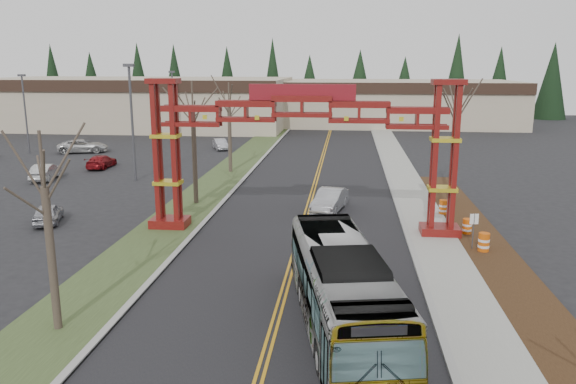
# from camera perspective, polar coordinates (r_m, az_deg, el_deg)

# --- Properties ---
(road) EXTENTS (12.00, 110.00, 0.02)m
(road) POSITION_cam_1_polar(r_m,az_deg,el_deg) (40.06, 2.20, -1.11)
(road) COLOR black
(road) RESTS_ON ground
(lane_line_left) EXTENTS (0.12, 100.00, 0.01)m
(lane_line_left) POSITION_cam_1_polar(r_m,az_deg,el_deg) (40.06, 2.03, -1.09)
(lane_line_left) COLOR #C98D17
(lane_line_left) RESTS_ON road
(lane_line_right) EXTENTS (0.12, 100.00, 0.01)m
(lane_line_right) POSITION_cam_1_polar(r_m,az_deg,el_deg) (40.05, 2.37, -1.10)
(lane_line_right) COLOR #C98D17
(lane_line_right) RESTS_ON road
(curb_right) EXTENTS (0.30, 110.00, 0.15)m
(curb_right) POSITION_cam_1_polar(r_m,az_deg,el_deg) (40.12, 11.00, -1.23)
(curb_right) COLOR #969691
(curb_right) RESTS_ON ground
(sidewalk_right) EXTENTS (2.60, 110.00, 0.14)m
(sidewalk_right) POSITION_cam_1_polar(r_m,az_deg,el_deg) (40.27, 13.06, -1.27)
(sidewalk_right) COLOR gray
(sidewalk_right) RESTS_ON ground
(landscape_strip) EXTENTS (2.60, 50.00, 0.12)m
(landscape_strip) POSITION_cam_1_polar(r_m,az_deg,el_deg) (26.77, 22.44, -9.26)
(landscape_strip) COLOR black
(landscape_strip) RESTS_ON ground
(grass_median) EXTENTS (4.00, 110.00, 0.08)m
(grass_median) POSITION_cam_1_polar(r_m,az_deg,el_deg) (41.35, -8.93, -0.77)
(grass_median) COLOR #354522
(grass_median) RESTS_ON ground
(curb_left) EXTENTS (0.30, 110.00, 0.15)m
(curb_left) POSITION_cam_1_polar(r_m,az_deg,el_deg) (40.91, -6.42, -0.80)
(curb_left) COLOR #969691
(curb_left) RESTS_ON ground
(gateway_arch) EXTENTS (18.20, 1.60, 8.90)m
(gateway_arch) POSITION_cam_1_polar(r_m,az_deg,el_deg) (32.10, 1.43, 6.23)
(gateway_arch) COLOR #5D0C0C
(gateway_arch) RESTS_ON ground
(retail_building_west) EXTENTS (46.00, 22.30, 7.50)m
(retail_building_west) POSITION_cam_1_polar(r_m,az_deg,el_deg) (91.92, -14.86, 8.78)
(retail_building_west) COLOR tan
(retail_building_west) RESTS_ON ground
(retail_building_east) EXTENTS (38.00, 20.30, 7.00)m
(retail_building_east) POSITION_cam_1_polar(r_m,az_deg,el_deg) (94.23, 10.73, 8.93)
(retail_building_east) COLOR tan
(retail_building_east) RESTS_ON ground
(conifer_treeline) EXTENTS (116.10, 5.60, 13.00)m
(conifer_treeline) POSITION_cam_1_polar(r_m,az_deg,el_deg) (105.85, 4.92, 11.13)
(conifer_treeline) COLOR black
(conifer_treeline) RESTS_ON ground
(transit_bus) EXTENTS (4.85, 11.89, 3.23)m
(transit_bus) POSITION_cam_1_polar(r_m,az_deg,el_deg) (21.06, 5.51, -9.78)
(transit_bus) COLOR #B1B3B9
(transit_bus) RESTS_ON ground
(silver_sedan) EXTENTS (2.55, 4.78, 1.50)m
(silver_sedan) POSITION_cam_1_polar(r_m,az_deg,el_deg) (37.81, 4.27, -0.84)
(silver_sedan) COLOR #A5A8AD
(silver_sedan) RESTS_ON ground
(parked_car_near_a) EXTENTS (2.56, 3.91, 1.24)m
(parked_car_near_a) POSITION_cam_1_polar(r_m,az_deg,el_deg) (37.99, -23.21, -2.01)
(parked_car_near_a) COLOR #A6A6AD
(parked_car_near_a) RESTS_ON ground
(parked_car_near_b) EXTENTS (2.22, 4.42, 1.39)m
(parked_car_near_b) POSITION_cam_1_polar(r_m,az_deg,el_deg) (52.21, -23.42, 1.90)
(parked_car_near_b) COLOR #BBBBBB
(parked_car_near_b) RESTS_ON ground
(parked_car_mid_a) EXTENTS (1.89, 4.34, 1.24)m
(parked_car_mid_a) POSITION_cam_1_polar(r_m,az_deg,el_deg) (56.32, -18.44, 2.96)
(parked_car_mid_a) COLOR maroon
(parked_car_mid_a) RESTS_ON ground
(parked_car_far_a) EXTENTS (2.67, 3.93, 1.23)m
(parked_car_far_a) POSITION_cam_1_polar(r_m,az_deg,el_deg) (65.56, -6.89, 4.85)
(parked_car_far_a) COLOR #AEAEB6
(parked_car_far_a) RESTS_ON ground
(parked_car_far_b) EXTENTS (5.83, 4.06, 1.48)m
(parked_car_far_b) POSITION_cam_1_polar(r_m,az_deg,el_deg) (66.79, -20.11, 4.41)
(parked_car_far_b) COLOR silver
(parked_car_far_b) RESTS_ON ground
(bare_tree_median_near) EXTENTS (3.02, 3.02, 7.47)m
(bare_tree_median_near) POSITION_cam_1_polar(r_m,az_deg,el_deg) (21.56, -23.50, 0.39)
(bare_tree_median_near) COLOR #382D26
(bare_tree_median_near) RESTS_ON ground
(bare_tree_median_mid) EXTENTS (3.26, 3.26, 8.60)m
(bare_tree_median_mid) POSITION_cam_1_polar(r_m,az_deg,el_deg) (39.34, -9.64, 7.90)
(bare_tree_median_mid) COLOR #382D26
(bare_tree_median_mid) RESTS_ON ground
(bare_tree_median_far) EXTENTS (3.33, 3.33, 8.11)m
(bare_tree_median_far) POSITION_cam_1_polar(r_m,az_deg,el_deg) (50.87, -6.00, 8.52)
(bare_tree_median_far) COLOR #382D26
(bare_tree_median_far) RESTS_ON ground
(bare_tree_right_far) EXTENTS (3.45, 3.45, 8.71)m
(bare_tree_right_far) POSITION_cam_1_polar(r_m,az_deg,el_deg) (40.60, 16.74, 7.68)
(bare_tree_right_far) COLOR #382D26
(bare_tree_right_far) RESTS_ON ground
(light_pole_near) EXTENTS (0.84, 0.42, 9.71)m
(light_pole_near) POSITION_cam_1_polar(r_m,az_deg,el_deg) (48.73, -15.59, 7.63)
(light_pole_near) COLOR #3F3F44
(light_pole_near) RESTS_ON ground
(light_pole_mid) EXTENTS (0.75, 0.37, 8.60)m
(light_pole_mid) POSITION_cam_1_polar(r_m,az_deg,el_deg) (68.11, -25.16, 7.72)
(light_pole_mid) COLOR #3F3F44
(light_pole_mid) RESTS_ON ground
(light_pole_far) EXTENTS (0.76, 0.38, 8.78)m
(light_pole_far) POSITION_cam_1_polar(r_m,az_deg,el_deg) (76.40, -11.61, 9.18)
(light_pole_far) COLOR #3F3F44
(light_pole_far) RESTS_ON ground
(street_sign) EXTENTS (0.46, 0.11, 2.03)m
(street_sign) POSITION_cam_1_polar(r_m,az_deg,el_deg) (31.14, 18.35, -3.14)
(street_sign) COLOR #3F3F44
(street_sign) RESTS_ON ground
(barrel_south) EXTENTS (0.59, 0.59, 1.09)m
(barrel_south) POSITION_cam_1_polar(r_m,az_deg,el_deg) (31.20, 19.26, -4.92)
(barrel_south) COLOR #CE520B
(barrel_south) RESTS_ON ground
(barrel_mid) EXTENTS (0.54, 0.54, 1.00)m
(barrel_mid) POSITION_cam_1_polar(r_m,az_deg,el_deg) (34.05, 17.72, -3.42)
(barrel_mid) COLOR #CE520B
(barrel_mid) RESTS_ON ground
(barrel_north) EXTENTS (0.57, 0.57, 1.05)m
(barrel_north) POSITION_cam_1_polar(r_m,az_deg,el_deg) (37.97, 15.50, -1.57)
(barrel_north) COLOR #CE520B
(barrel_north) RESTS_ON ground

